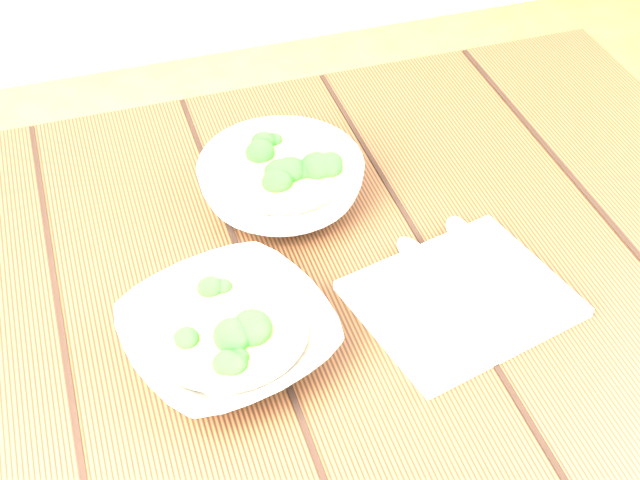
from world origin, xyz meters
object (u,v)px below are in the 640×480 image
(trivet, at_px, (238,282))
(soup_bowl_back, at_px, (281,182))
(table, at_px, (280,370))
(napkin, at_px, (461,299))
(soup_bowl_front, at_px, (229,335))

(trivet, bearing_deg, soup_bowl_back, 55.44)
(soup_bowl_back, xyz_separation_m, trivet, (-0.08, -0.12, -0.02))
(table, distance_m, soup_bowl_back, 0.22)
(table, height_order, napkin, napkin)
(trivet, height_order, napkin, trivet)
(soup_bowl_back, distance_m, trivet, 0.15)
(soup_bowl_front, height_order, trivet, soup_bowl_front)
(soup_bowl_front, distance_m, trivet, 0.09)
(table, bearing_deg, trivet, 145.77)
(soup_bowl_front, distance_m, soup_bowl_back, 0.23)
(soup_bowl_front, bearing_deg, soup_bowl_back, 61.02)
(trivet, distance_m, napkin, 0.24)
(table, relative_size, soup_bowl_back, 5.66)
(trivet, relative_size, napkin, 0.49)
(soup_bowl_back, xyz_separation_m, napkin, (0.13, -0.21, -0.03))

